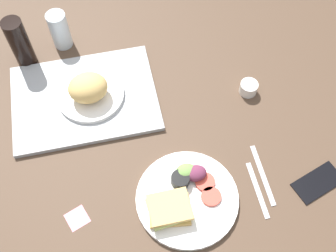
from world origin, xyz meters
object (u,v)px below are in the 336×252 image
object	(u,v)px
bread_plate_near	(89,90)
soda_bottle	(20,43)
drinking_glass	(60,30)
fork	(258,190)
cell_phone	(318,182)
espresso_cup	(249,88)
sticky_note	(77,218)
serving_tray	(85,98)
plate_with_salad	(185,197)
knife	(263,175)

from	to	relation	value
bread_plate_near	soda_bottle	world-z (taller)	soda_bottle
drinking_glass	fork	world-z (taller)	drinking_glass
bread_plate_near	fork	size ratio (longest dim) A/B	1.24
drinking_glass	cell_phone	bearing A→B (deg)	-47.11
espresso_cup	sticky_note	xyz separation A→B (cm)	(-58.80, -28.63, -1.94)
fork	bread_plate_near	bearing A→B (deg)	45.59
fork	serving_tray	bearing A→B (deg)	46.57
plate_with_salad	fork	world-z (taller)	plate_with_salad
plate_with_salad	drinking_glass	world-z (taller)	drinking_glass
espresso_cup	fork	distance (cm)	33.75
espresso_cup	plate_with_salad	bearing A→B (deg)	-133.92
espresso_cup	sticky_note	bearing A→B (deg)	-154.04
plate_with_salad	espresso_cup	distance (cm)	41.95
bread_plate_near	knife	world-z (taller)	bread_plate_near
drinking_glass	cell_phone	distance (cm)	94.17
bread_plate_near	sticky_note	world-z (taller)	bread_plate_near
knife	bread_plate_near	bearing A→B (deg)	50.73
plate_with_salad	espresso_cup	bearing A→B (deg)	46.08
bread_plate_near	cell_phone	xyz separation A→B (cm)	(58.13, -43.46, -4.90)
bread_plate_near	drinking_glass	bearing A→B (deg)	102.91
drinking_glass	sticky_note	world-z (taller)	drinking_glass
espresso_cup	drinking_glass	bearing A→B (deg)	148.14
knife	cell_phone	distance (cm)	15.56
drinking_glass	fork	distance (cm)	81.73
plate_with_salad	fork	distance (cm)	20.85
drinking_glass	sticky_note	bearing A→B (deg)	-93.44
serving_tray	fork	size ratio (longest dim) A/B	2.65
plate_with_salad	cell_phone	size ratio (longest dim) A/B	1.97
serving_tray	cell_phone	size ratio (longest dim) A/B	3.13
drinking_glass	fork	bearing A→B (deg)	-55.12
soda_bottle	cell_phone	bearing A→B (deg)	-39.82
bread_plate_near	cell_phone	distance (cm)	72.74
fork	cell_phone	world-z (taller)	cell_phone
plate_with_salad	espresso_cup	xyz separation A→B (cm)	(29.10, 30.22, 0.29)
knife	plate_with_salad	bearing A→B (deg)	95.12
bread_plate_near	plate_with_salad	world-z (taller)	bread_plate_near
fork	cell_phone	xyz separation A→B (cm)	(17.35, -2.01, 0.15)
serving_tray	drinking_glass	world-z (taller)	drinking_glass
drinking_glass	espresso_cup	xyz separation A→B (cm)	(55.02, -34.20, -4.76)
fork	sticky_note	xyz separation A→B (cm)	(-50.36, 4.00, -0.19)
serving_tray	sticky_note	world-z (taller)	serving_tray
serving_tray	soda_bottle	bearing A→B (deg)	129.64
plate_with_salad	sticky_note	xyz separation A→B (cm)	(-29.70, 1.59, -1.65)
espresso_cup	knife	xyz separation A→B (cm)	(-5.44, -28.63, -1.75)
serving_tray	espresso_cup	world-z (taller)	espresso_cup
plate_with_salad	knife	world-z (taller)	plate_with_salad
serving_tray	bread_plate_near	world-z (taller)	bread_plate_near
sticky_note	fork	bearing A→B (deg)	-4.54
bread_plate_near	knife	distance (cm)	57.83
drinking_glass	knife	bearing A→B (deg)	-51.72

